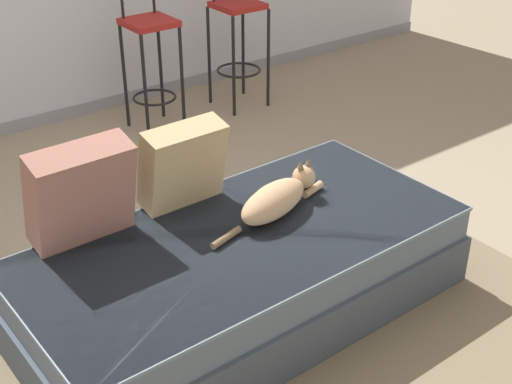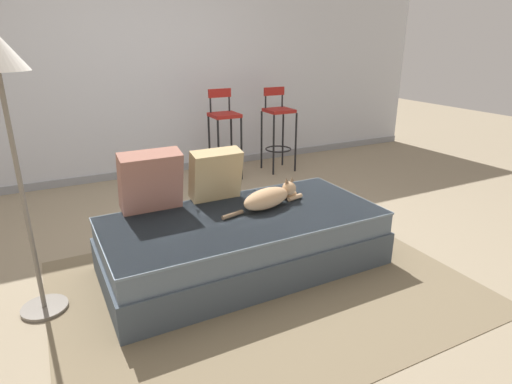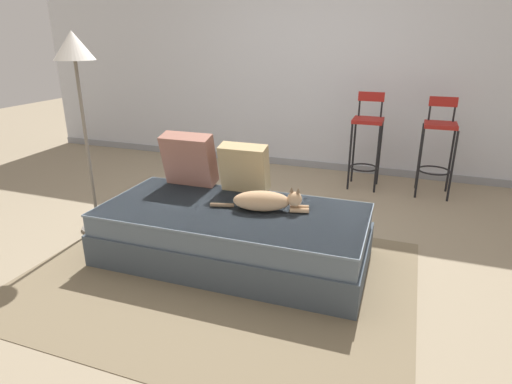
{
  "view_description": "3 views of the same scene",
  "coord_description": "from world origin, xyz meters",
  "px_view_note": "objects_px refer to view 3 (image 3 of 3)",
  "views": [
    {
      "loc": [
        -1.54,
        -2.53,
        2.1
      ],
      "look_at": [
        0.15,
        -0.3,
        0.54
      ],
      "focal_mm": 50.0,
      "sensor_mm": 36.0,
      "label": 1
    },
    {
      "loc": [
        -1.21,
        -2.96,
        1.62
      ],
      "look_at": [
        0.15,
        -0.3,
        0.54
      ],
      "focal_mm": 30.0,
      "sensor_mm": 36.0,
      "label": 2
    },
    {
      "loc": [
        1.18,
        -3.12,
        1.64
      ],
      "look_at": [
        0.15,
        -0.3,
        0.54
      ],
      "focal_mm": 30.0,
      "sensor_mm": 36.0,
      "label": 3
    }
  ],
  "objects_px": {
    "bar_stool_by_doorway": "(438,140)",
    "couch": "(233,234)",
    "throw_pillow_middle": "(244,168)",
    "throw_pillow_corner": "(189,159)",
    "cat": "(266,201)",
    "bar_stool_near_window": "(367,135)",
    "floor_lamp": "(76,66)"
  },
  "relations": [
    {
      "from": "throw_pillow_middle",
      "to": "bar_stool_by_doorway",
      "type": "bearing_deg",
      "value": 47.87
    },
    {
      "from": "bar_stool_by_doorway",
      "to": "floor_lamp",
      "type": "height_order",
      "value": "floor_lamp"
    },
    {
      "from": "throw_pillow_middle",
      "to": "floor_lamp",
      "type": "relative_size",
      "value": 0.24
    },
    {
      "from": "bar_stool_by_doorway",
      "to": "couch",
      "type": "bearing_deg",
      "value": -125.36
    },
    {
      "from": "throw_pillow_middle",
      "to": "cat",
      "type": "bearing_deg",
      "value": -47.76
    },
    {
      "from": "throw_pillow_corner",
      "to": "bar_stool_near_window",
      "type": "distance_m",
      "value": 2.13
    },
    {
      "from": "bar_stool_near_window",
      "to": "bar_stool_by_doorway",
      "type": "relative_size",
      "value": 1.02
    },
    {
      "from": "cat",
      "to": "floor_lamp",
      "type": "distance_m",
      "value": 1.85
    },
    {
      "from": "cat",
      "to": "throw_pillow_middle",
      "type": "bearing_deg",
      "value": 132.24
    },
    {
      "from": "bar_stool_by_doorway",
      "to": "floor_lamp",
      "type": "bearing_deg",
      "value": -144.87
    },
    {
      "from": "cat",
      "to": "bar_stool_near_window",
      "type": "distance_m",
      "value": 2.08
    },
    {
      "from": "cat",
      "to": "bar_stool_by_doorway",
      "type": "height_order",
      "value": "bar_stool_by_doorway"
    },
    {
      "from": "couch",
      "to": "throw_pillow_corner",
      "type": "bearing_deg",
      "value": 145.85
    },
    {
      "from": "bar_stool_near_window",
      "to": "couch",
      "type": "bearing_deg",
      "value": -109.54
    },
    {
      "from": "couch",
      "to": "throw_pillow_middle",
      "type": "height_order",
      "value": "throw_pillow_middle"
    },
    {
      "from": "throw_pillow_corner",
      "to": "cat",
      "type": "relative_size",
      "value": 0.62
    },
    {
      "from": "cat",
      "to": "bar_stool_by_doorway",
      "type": "bearing_deg",
      "value": 58.6
    },
    {
      "from": "cat",
      "to": "floor_lamp",
      "type": "bearing_deg",
      "value": 179.14
    },
    {
      "from": "throw_pillow_corner",
      "to": "bar_stool_near_window",
      "type": "bearing_deg",
      "value": 52.63
    },
    {
      "from": "couch",
      "to": "throw_pillow_middle",
      "type": "bearing_deg",
      "value": 98.17
    },
    {
      "from": "throw_pillow_corner",
      "to": "floor_lamp",
      "type": "height_order",
      "value": "floor_lamp"
    },
    {
      "from": "throw_pillow_corner",
      "to": "cat",
      "type": "distance_m",
      "value": 0.87
    },
    {
      "from": "throw_pillow_middle",
      "to": "cat",
      "type": "xyz_separation_m",
      "value": [
        0.3,
        -0.33,
        -0.13
      ]
    },
    {
      "from": "cat",
      "to": "couch",
      "type": "bearing_deg",
      "value": -166.37
    },
    {
      "from": "bar_stool_near_window",
      "to": "bar_stool_by_doorway",
      "type": "xyz_separation_m",
      "value": [
        0.73,
        -0.0,
        -0.01
      ]
    },
    {
      "from": "throw_pillow_middle",
      "to": "bar_stool_near_window",
      "type": "distance_m",
      "value": 1.86
    },
    {
      "from": "throw_pillow_corner",
      "to": "floor_lamp",
      "type": "distance_m",
      "value": 1.15
    },
    {
      "from": "throw_pillow_middle",
      "to": "cat",
      "type": "height_order",
      "value": "throw_pillow_middle"
    },
    {
      "from": "bar_stool_near_window",
      "to": "bar_stool_by_doorway",
      "type": "bearing_deg",
      "value": -0.06
    },
    {
      "from": "couch",
      "to": "bar_stool_near_window",
      "type": "distance_m",
      "value": 2.23
    },
    {
      "from": "couch",
      "to": "throw_pillow_corner",
      "type": "height_order",
      "value": "throw_pillow_corner"
    },
    {
      "from": "throw_pillow_middle",
      "to": "floor_lamp",
      "type": "xyz_separation_m",
      "value": [
        -1.3,
        -0.3,
        0.79
      ]
    }
  ]
}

